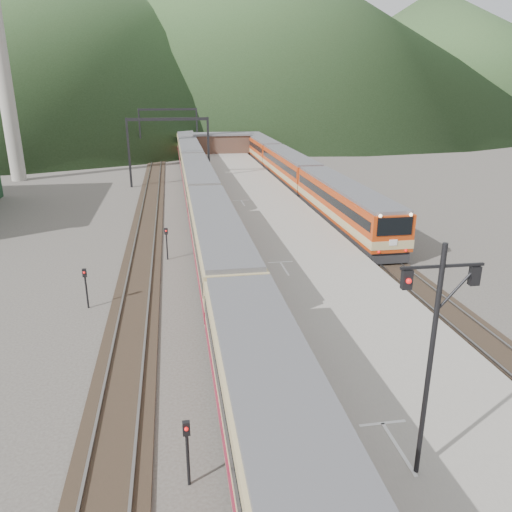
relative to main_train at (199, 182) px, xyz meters
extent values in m
cube|color=black|center=(0.00, -5.67, -2.00)|extent=(2.60, 200.00, 0.12)
cube|color=slate|center=(-0.72, -5.67, -1.90)|extent=(0.10, 200.00, 0.14)
cube|color=slate|center=(0.72, -5.67, -1.90)|extent=(0.10, 200.00, 0.14)
cube|color=black|center=(-5.00, -5.67, -2.00)|extent=(2.60, 200.00, 0.12)
cube|color=slate|center=(-5.72, -5.67, -1.90)|extent=(0.10, 200.00, 0.14)
cube|color=slate|center=(-4.28, -5.67, -1.90)|extent=(0.10, 200.00, 0.14)
cube|color=black|center=(11.50, -5.67, -2.00)|extent=(2.60, 200.00, 0.12)
cube|color=slate|center=(10.78, -5.67, -1.90)|extent=(0.10, 200.00, 0.14)
cube|color=slate|center=(12.22, -5.67, -1.90)|extent=(0.10, 200.00, 0.14)
cube|color=gray|center=(5.60, -7.67, -1.56)|extent=(8.00, 100.00, 1.00)
cube|color=black|center=(-7.50, 9.33, 1.94)|extent=(0.25, 0.25, 8.00)
cube|color=black|center=(1.80, 9.33, 1.94)|extent=(0.25, 0.25, 8.00)
cube|color=black|center=(-2.85, 9.33, 5.74)|extent=(9.30, 0.22, 0.35)
cube|color=black|center=(-7.50, 34.33, 1.94)|extent=(0.25, 0.25, 8.00)
cube|color=black|center=(1.80, 34.33, 1.94)|extent=(0.25, 0.25, 8.00)
cube|color=black|center=(-2.85, 34.33, 5.74)|extent=(9.30, 0.22, 0.35)
cylinder|color=#9E998E|center=(-22.00, 16.33, 12.94)|extent=(1.80, 1.80, 30.00)
cube|color=#4C3429|center=(5.60, 32.33, 0.34)|extent=(9.00, 4.00, 2.80)
cube|color=slate|center=(5.60, 32.33, 1.89)|extent=(9.40, 4.40, 0.30)
cone|color=#2B4621|center=(-40.00, 144.33, 27.94)|extent=(180.00, 180.00, 60.00)
cone|color=#2B4621|center=(30.00, 184.33, 35.44)|extent=(220.00, 220.00, 75.00)
cone|color=#2B4621|center=(110.00, 164.33, 22.94)|extent=(160.00, 160.00, 50.00)
cube|color=tan|center=(0.00, -41.38, 0.00)|extent=(3.00, 20.19, 3.67)
cube|color=tan|center=(0.00, -20.69, 0.00)|extent=(3.00, 20.19, 3.67)
cube|color=tan|center=(0.00, 0.00, 0.00)|extent=(3.00, 20.19, 3.67)
cube|color=tan|center=(0.00, 20.69, 0.00)|extent=(3.00, 20.19, 3.67)
cube|color=tan|center=(0.00, 41.38, 0.00)|extent=(3.00, 20.19, 3.67)
cube|color=#AD360F|center=(11.50, -12.06, -0.04)|extent=(2.93, 19.73, 3.58)
cube|color=#AD360F|center=(11.50, 8.17, -0.04)|extent=(2.93, 19.73, 3.58)
cube|color=#AD360F|center=(11.50, 28.40, -0.04)|extent=(2.93, 19.73, 3.58)
cylinder|color=black|center=(3.89, -40.66, 2.38)|extent=(0.14, 0.14, 6.89)
cube|color=black|center=(3.89, -40.66, 5.23)|extent=(2.20, 0.11, 0.07)
cube|color=black|center=(2.99, -40.64, 4.93)|extent=(0.25, 0.19, 0.50)
cube|color=black|center=(4.79, -40.68, 4.93)|extent=(0.25, 0.19, 0.50)
cylinder|color=black|center=(-2.58, -39.01, -1.06)|extent=(0.10, 0.10, 2.00)
cube|color=black|center=(-2.58, -39.01, -0.01)|extent=(0.22, 0.16, 0.45)
cylinder|color=black|center=(-3.24, -17.88, -1.06)|extent=(0.10, 0.10, 2.00)
cube|color=black|center=(-3.24, -17.88, -0.01)|extent=(0.25, 0.21, 0.45)
cylinder|color=black|center=(-7.51, -25.28, -1.06)|extent=(0.10, 0.10, 2.00)
cube|color=black|center=(-7.51, -25.28, -0.01)|extent=(0.23, 0.18, 0.45)
camera|label=1|loc=(-2.57, -51.30, 9.47)|focal=35.00mm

